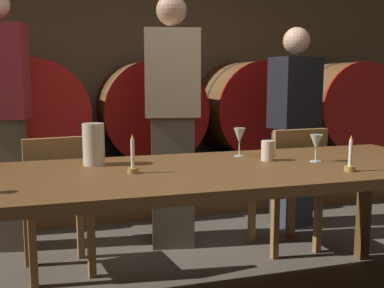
{
  "coord_description": "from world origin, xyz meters",
  "views": [
    {
      "loc": [
        -0.86,
        -1.86,
        1.22
      ],
      "look_at": [
        -0.1,
        0.66,
        0.84
      ],
      "focal_mm": 42.98,
      "sensor_mm": 36.0,
      "label": 1
    }
  ],
  "objects_px": {
    "candle_left": "(133,163)",
    "pitcher": "(94,144)",
    "wine_barrel_center": "(149,110)",
    "guest_center": "(172,120)",
    "wine_barrel_far_right": "(341,106)",
    "chair_left": "(58,199)",
    "wine_glass_center_left": "(239,136)",
    "dining_table": "(214,181)",
    "cup_left": "(268,151)",
    "wine_glass_center_right": "(316,143)",
    "wine_barrel_left": "(35,113)",
    "wine_barrel_right": "(249,108)",
    "candle_right": "(350,162)",
    "guest_left": "(1,119)",
    "guest_right": "(294,126)",
    "chair_right": "(290,183)"
  },
  "relations": [
    {
      "from": "wine_barrel_far_right",
      "to": "cup_left",
      "type": "relative_size",
      "value": 8.46
    },
    {
      "from": "wine_barrel_right",
      "to": "candle_left",
      "type": "height_order",
      "value": "wine_barrel_right"
    },
    {
      "from": "candle_left",
      "to": "cup_left",
      "type": "bearing_deg",
      "value": 8.98
    },
    {
      "from": "chair_right",
      "to": "guest_center",
      "type": "xyz_separation_m",
      "value": [
        -0.76,
        0.35,
        0.43
      ]
    },
    {
      "from": "wine_barrel_left",
      "to": "wine_barrel_center",
      "type": "height_order",
      "value": "same"
    },
    {
      "from": "candle_left",
      "to": "pitcher",
      "type": "height_order",
      "value": "pitcher"
    },
    {
      "from": "guest_right",
      "to": "wine_glass_center_left",
      "type": "xyz_separation_m",
      "value": [
        -0.86,
        -0.91,
        0.06
      ]
    },
    {
      "from": "guest_left",
      "to": "candle_right",
      "type": "xyz_separation_m",
      "value": [
        1.71,
        -1.58,
        -0.12
      ]
    },
    {
      "from": "dining_table",
      "to": "candle_left",
      "type": "bearing_deg",
      "value": -177.77
    },
    {
      "from": "candle_left",
      "to": "dining_table",
      "type": "bearing_deg",
      "value": 2.23
    },
    {
      "from": "wine_glass_center_left",
      "to": "cup_left",
      "type": "xyz_separation_m",
      "value": [
        0.09,
        -0.18,
        -0.06
      ]
    },
    {
      "from": "guest_center",
      "to": "guest_right",
      "type": "bearing_deg",
      "value": -159.99
    },
    {
      "from": "wine_barrel_far_right",
      "to": "chair_left",
      "type": "height_order",
      "value": "wine_barrel_far_right"
    },
    {
      "from": "wine_barrel_center",
      "to": "wine_barrel_left",
      "type": "bearing_deg",
      "value": 180.0
    },
    {
      "from": "wine_barrel_right",
      "to": "wine_glass_center_left",
      "type": "bearing_deg",
      "value": -115.34
    },
    {
      "from": "wine_barrel_far_right",
      "to": "cup_left",
      "type": "xyz_separation_m",
      "value": [
        -1.82,
        -1.98,
        -0.09
      ]
    },
    {
      "from": "wine_glass_center_right",
      "to": "wine_barrel_far_right",
      "type": "bearing_deg",
      "value": 52.69
    },
    {
      "from": "wine_barrel_center",
      "to": "guest_center",
      "type": "relative_size",
      "value": 0.52
    },
    {
      "from": "guest_center",
      "to": "wine_glass_center_left",
      "type": "distance_m",
      "value": 0.77
    },
    {
      "from": "wine_barrel_left",
      "to": "wine_barrel_far_right",
      "type": "xyz_separation_m",
      "value": [
        3.08,
        0.0,
        0.0
      ]
    },
    {
      "from": "guest_center",
      "to": "pitcher",
      "type": "bearing_deg",
      "value": 62.41
    },
    {
      "from": "wine_barrel_center",
      "to": "guest_center",
      "type": "height_order",
      "value": "guest_center"
    },
    {
      "from": "guest_center",
      "to": "wine_barrel_center",
      "type": "bearing_deg",
      "value": -81.96
    },
    {
      "from": "wine_barrel_far_right",
      "to": "pitcher",
      "type": "relative_size",
      "value": 4.27
    },
    {
      "from": "wine_glass_center_left",
      "to": "wine_barrel_far_right",
      "type": "bearing_deg",
      "value": 43.33
    },
    {
      "from": "wine_barrel_right",
      "to": "guest_right",
      "type": "height_order",
      "value": "guest_right"
    },
    {
      "from": "wine_barrel_center",
      "to": "wine_barrel_right",
      "type": "distance_m",
      "value": 1.01
    },
    {
      "from": "wine_glass_center_left",
      "to": "pitcher",
      "type": "bearing_deg",
      "value": -177.76
    },
    {
      "from": "guest_right",
      "to": "candle_right",
      "type": "xyz_separation_m",
      "value": [
        -0.51,
        -1.46,
        -0.01
      ]
    },
    {
      "from": "pitcher",
      "to": "wine_glass_center_right",
      "type": "bearing_deg",
      "value": -12.31
    },
    {
      "from": "candle_left",
      "to": "cup_left",
      "type": "height_order",
      "value": "candle_left"
    },
    {
      "from": "wine_barrel_far_right",
      "to": "candle_left",
      "type": "height_order",
      "value": "wine_barrel_far_right"
    },
    {
      "from": "wine_barrel_center",
      "to": "guest_left",
      "type": "distance_m",
      "value": 1.44
    },
    {
      "from": "guest_center",
      "to": "pitcher",
      "type": "distance_m",
      "value": 0.99
    },
    {
      "from": "wine_barrel_far_right",
      "to": "candle_right",
      "type": "bearing_deg",
      "value": -123.68
    },
    {
      "from": "guest_center",
      "to": "candle_right",
      "type": "xyz_separation_m",
      "value": [
        0.55,
        -1.29,
        -0.1
      ]
    },
    {
      "from": "wine_barrel_far_right",
      "to": "wine_glass_center_right",
      "type": "xyz_separation_m",
      "value": [
        -1.59,
        -2.09,
        -0.04
      ]
    },
    {
      "from": "wine_barrel_left",
      "to": "wine_glass_center_right",
      "type": "distance_m",
      "value": 2.57
    },
    {
      "from": "guest_center",
      "to": "pitcher",
      "type": "height_order",
      "value": "guest_center"
    },
    {
      "from": "chair_left",
      "to": "guest_right",
      "type": "distance_m",
      "value": 1.96
    },
    {
      "from": "guest_left",
      "to": "candle_left",
      "type": "xyz_separation_m",
      "value": [
        0.7,
        -1.32,
        -0.11
      ]
    },
    {
      "from": "wine_barrel_left",
      "to": "wine_barrel_right",
      "type": "height_order",
      "value": "same"
    },
    {
      "from": "wine_barrel_far_right",
      "to": "guest_right",
      "type": "height_order",
      "value": "guest_right"
    },
    {
      "from": "candle_left",
      "to": "wine_glass_center_left",
      "type": "bearing_deg",
      "value": 24.05
    },
    {
      "from": "wine_barrel_far_right",
      "to": "candle_left",
      "type": "distance_m",
      "value": 3.33
    },
    {
      "from": "pitcher",
      "to": "wine_barrel_right",
      "type": "bearing_deg",
      "value": 47.64
    },
    {
      "from": "chair_right",
      "to": "candle_left",
      "type": "bearing_deg",
      "value": 26.57
    },
    {
      "from": "wine_barrel_right",
      "to": "candle_left",
      "type": "relative_size",
      "value": 4.92
    },
    {
      "from": "dining_table",
      "to": "chair_right",
      "type": "relative_size",
      "value": 2.93
    },
    {
      "from": "guest_left",
      "to": "guest_center",
      "type": "bearing_deg",
      "value": 176.29
    }
  ]
}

